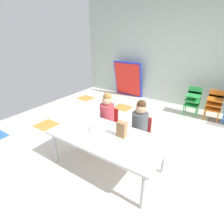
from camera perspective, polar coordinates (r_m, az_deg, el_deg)
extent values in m
cube|color=silver|center=(3.39, 4.93, -9.42)|extent=(5.71, 4.94, 0.02)
cube|color=silver|center=(4.47, 0.56, -0.38)|extent=(0.43, 0.43, 0.00)
cube|color=gray|center=(4.68, 31.09, -2.94)|extent=(0.43, 0.43, 0.00)
cube|color=orange|center=(4.82, 3.51, 1.48)|extent=(0.43, 0.43, 0.00)
cube|color=silver|center=(3.12, -23.69, -14.82)|extent=(0.43, 0.43, 0.00)
cube|color=orange|center=(5.57, -8.54, 4.48)|extent=(0.43, 0.43, 0.00)
cube|color=#478C51|center=(3.07, 0.69, -13.16)|extent=(0.43, 0.43, 0.00)
cube|color=orange|center=(4.18, -20.47, -3.90)|extent=(0.43, 0.43, 0.00)
cube|color=#B2C1B7|center=(5.16, 19.82, 17.61)|extent=(5.71, 0.10, 2.77)
cube|color=white|center=(2.50, -1.61, -8.02)|extent=(1.62, 0.82, 0.04)
cylinder|color=#B2B2B7|center=(2.89, -17.88, -10.95)|extent=(0.05, 0.05, 0.51)
cylinder|color=#B2B2B7|center=(2.17, 9.96, -24.06)|extent=(0.05, 0.05, 0.51)
cylinder|color=#B2B2B7|center=(3.28, -8.51, -5.45)|extent=(0.05, 0.05, 0.51)
cylinder|color=#B2B2B7|center=(2.67, 16.43, -14.07)|extent=(0.05, 0.05, 0.51)
cube|color=red|center=(3.28, -1.56, -4.21)|extent=(0.32, 0.30, 0.03)
cube|color=red|center=(3.33, -0.10, -0.91)|extent=(0.29, 0.02, 0.30)
cylinder|color=#BF3F4C|center=(3.18, -1.61, -0.73)|extent=(0.29, 0.29, 0.38)
sphere|color=tan|center=(3.08, -1.66, 3.65)|extent=(0.17, 0.17, 0.17)
sphere|color=olive|center=(3.07, -1.55, 4.94)|extent=(0.15, 0.15, 0.15)
cylinder|color=red|center=(3.34, -4.80, -6.70)|extent=(0.02, 0.02, 0.28)
cylinder|color=red|center=(3.20, -0.83, -8.16)|extent=(0.02, 0.02, 0.28)
cylinder|color=red|center=(3.52, -2.17, -4.90)|extent=(0.02, 0.02, 0.28)
cylinder|color=red|center=(3.38, 1.69, -6.20)|extent=(0.02, 0.02, 0.28)
cube|color=red|center=(3.00, 8.68, -7.47)|extent=(0.32, 0.30, 0.03)
cube|color=red|center=(3.05, 10.10, -3.81)|extent=(0.29, 0.02, 0.30)
cylinder|color=#4C5156|center=(2.89, 8.95, -3.77)|extent=(0.31, 0.31, 0.38)
sphere|color=tan|center=(2.78, 9.30, 0.96)|extent=(0.17, 0.17, 0.17)
sphere|color=#472D19|center=(2.77, 9.50, 2.38)|extent=(0.15, 0.15, 0.15)
cylinder|color=red|center=(3.04, 5.00, -10.23)|extent=(0.02, 0.02, 0.28)
cylinder|color=red|center=(2.94, 9.86, -11.85)|extent=(0.02, 0.02, 0.28)
cylinder|color=red|center=(3.23, 7.29, -8.01)|extent=(0.02, 0.02, 0.28)
cylinder|color=red|center=(3.14, 11.89, -9.44)|extent=(0.02, 0.02, 0.28)
cube|color=green|center=(4.71, 24.32, 2.12)|extent=(0.32, 0.30, 0.03)
cube|color=green|center=(4.81, 24.83, 3.63)|extent=(0.30, 0.02, 0.18)
cube|color=green|center=(4.67, 24.57, 3.48)|extent=(0.32, 0.30, 0.03)
cube|color=green|center=(4.77, 25.08, 4.97)|extent=(0.30, 0.02, 0.18)
cube|color=green|center=(4.63, 24.82, 4.87)|extent=(0.32, 0.30, 0.03)
cube|color=green|center=(4.74, 25.33, 6.33)|extent=(0.30, 0.02, 0.18)
cylinder|color=green|center=(4.66, 22.06, 0.54)|extent=(0.02, 0.02, 0.26)
cylinder|color=green|center=(4.62, 25.40, -0.26)|extent=(0.02, 0.02, 0.26)
cylinder|color=green|center=(4.89, 22.78, 1.55)|extent=(0.02, 0.02, 0.26)
cylinder|color=green|center=(4.86, 25.95, 0.80)|extent=(0.02, 0.02, 0.26)
cube|color=orange|center=(4.67, 29.78, 0.84)|extent=(0.32, 0.30, 0.03)
cube|color=orange|center=(4.77, 30.18, 2.38)|extent=(0.30, 0.02, 0.18)
cube|color=orange|center=(4.63, 30.08, 2.20)|extent=(0.32, 0.30, 0.03)
cube|color=orange|center=(4.74, 30.49, 3.72)|extent=(0.30, 0.02, 0.18)
cube|color=orange|center=(4.59, 30.39, 3.58)|extent=(0.32, 0.30, 0.03)
cube|color=orange|center=(4.70, 30.79, 5.08)|extent=(0.30, 0.02, 0.18)
cylinder|color=orange|center=(4.60, 27.57, -0.78)|extent=(0.02, 0.02, 0.26)
cylinder|color=orange|center=(4.59, 30.97, -1.58)|extent=(0.02, 0.02, 0.26)
cylinder|color=orange|center=(4.84, 28.02, 0.31)|extent=(0.02, 0.02, 0.26)
cylinder|color=orange|center=(4.84, 31.25, -0.45)|extent=(0.02, 0.02, 0.26)
cylinder|color=blue|center=(4.59, 32.25, -1.89)|extent=(0.02, 0.02, 0.26)
cylinder|color=blue|center=(4.84, 32.46, -0.74)|extent=(0.02, 0.02, 0.26)
cube|color=#1E33BF|center=(5.60, 5.20, 10.49)|extent=(0.90, 0.28, 1.09)
cube|color=red|center=(5.57, 5.02, 10.42)|extent=(0.83, 0.23, 0.99)
cube|color=#9E754C|center=(2.43, 3.16, -5.62)|extent=(0.13, 0.09, 0.22)
cylinder|color=white|center=(2.65, -6.37, -5.69)|extent=(0.18, 0.18, 0.01)
cylinder|color=white|center=(2.47, -6.87, -8.14)|extent=(0.18, 0.18, 0.01)
torus|color=white|center=(2.63, -6.39, -5.29)|extent=(0.12, 0.12, 0.03)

